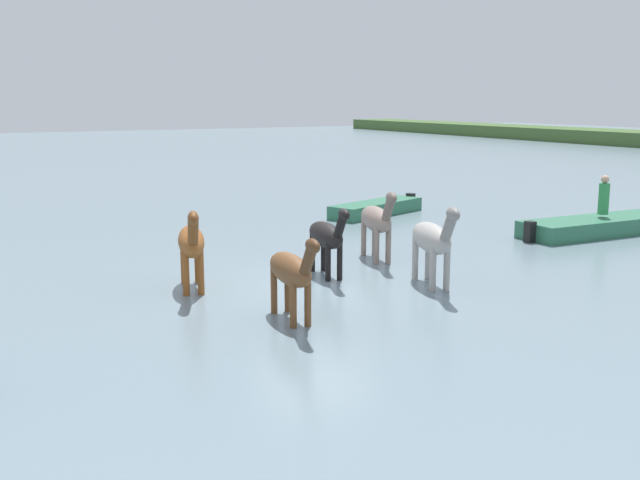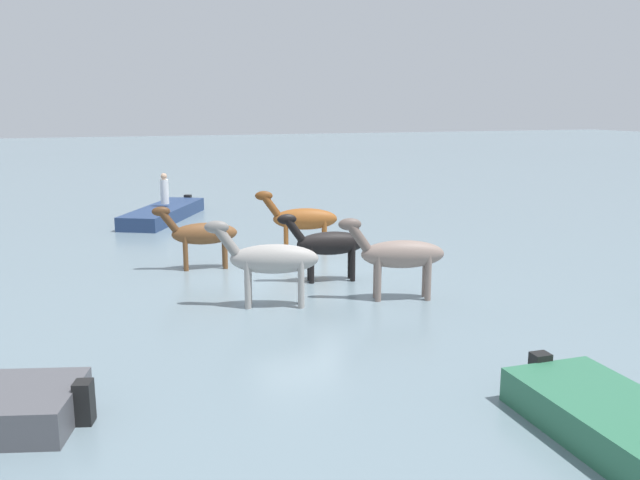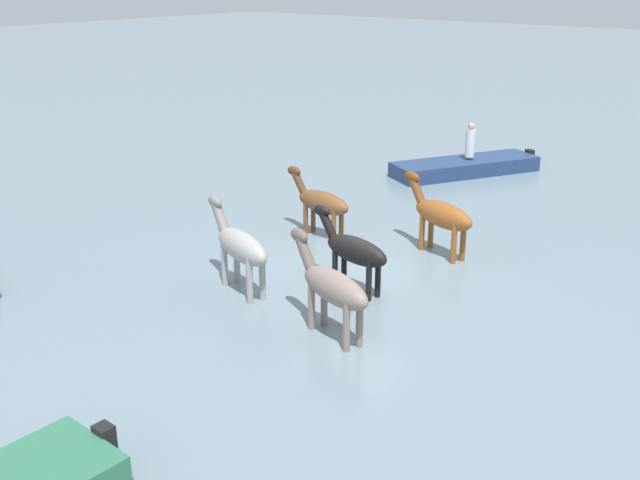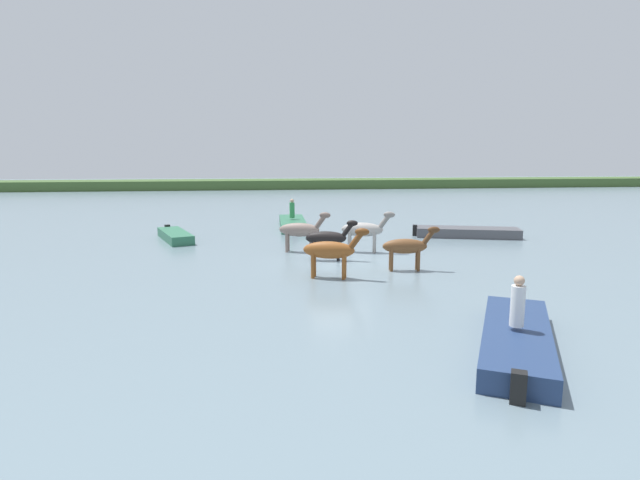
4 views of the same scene
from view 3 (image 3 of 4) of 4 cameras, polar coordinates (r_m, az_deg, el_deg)
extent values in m
plane|color=slate|center=(17.35, 2.46, -2.86)|extent=(162.25, 162.25, 0.00)
ellipsoid|color=brown|center=(19.59, 0.25, 2.90)|extent=(1.80, 0.70, 0.59)
cylinder|color=brown|center=(20.00, -1.11, 1.80)|extent=(0.13, 0.13, 0.97)
cylinder|color=brown|center=(20.18, -0.53, 1.98)|extent=(0.13, 0.13, 0.97)
cylinder|color=brown|center=(19.29, 1.06, 1.11)|extent=(0.13, 0.13, 0.97)
cylinder|color=brown|center=(19.49, 1.64, 1.30)|extent=(0.13, 0.13, 0.97)
cylinder|color=#50311A|center=(20.12, -1.63, 4.49)|extent=(0.56, 0.26, 0.65)
ellipsoid|color=#50311A|center=(20.18, -2.01, 5.31)|extent=(0.50, 0.25, 0.26)
ellipsoid|color=brown|center=(18.56, 9.44, 1.90)|extent=(1.98, 1.08, 0.64)
cylinder|color=brown|center=(19.02, 7.83, 0.76)|extent=(0.14, 0.14, 1.05)
cylinder|color=brown|center=(19.22, 8.52, 0.94)|extent=(0.14, 0.14, 1.05)
cylinder|color=brown|center=(18.25, 10.23, -0.22)|extent=(0.14, 0.14, 1.05)
cylinder|color=brown|center=(18.45, 10.92, -0.03)|extent=(0.14, 0.14, 1.05)
cylinder|color=brown|center=(19.14, 7.43, 3.87)|extent=(0.62, 0.38, 0.70)
ellipsoid|color=brown|center=(19.21, 7.07, 4.83)|extent=(0.56, 0.36, 0.28)
ellipsoid|color=#9E9993|center=(16.24, -6.00, -0.52)|extent=(2.02, 1.12, 0.65)
cylinder|color=#9E9993|center=(16.85, -7.35, -1.75)|extent=(0.14, 0.14, 1.07)
cylinder|color=#9E9993|center=(16.99, -6.40, -1.54)|extent=(0.14, 0.14, 1.07)
cylinder|color=#9E9993|center=(15.90, -5.43, -3.06)|extent=(0.14, 0.14, 1.07)
cylinder|color=#9E9993|center=(16.04, -4.45, -2.81)|extent=(0.14, 0.14, 1.07)
cylinder|color=slate|center=(16.97, -7.70, 1.83)|extent=(0.63, 0.39, 0.71)
ellipsoid|color=slate|center=(17.06, -8.06, 2.94)|extent=(0.57, 0.37, 0.29)
ellipsoid|color=black|center=(16.24, 2.82, -0.82)|extent=(1.81, 0.77, 0.59)
cylinder|color=black|center=(16.68, 1.16, -2.02)|extent=(0.13, 0.13, 0.97)
cylinder|color=black|center=(16.86, 1.86, -1.77)|extent=(0.13, 0.13, 0.97)
cylinder|color=black|center=(15.99, 3.77, -3.06)|extent=(0.13, 0.13, 0.97)
cylinder|color=black|center=(16.18, 4.47, -2.79)|extent=(0.13, 0.13, 0.97)
cylinder|color=black|center=(16.74, 0.57, 1.25)|extent=(0.56, 0.28, 0.65)
ellipsoid|color=black|center=(16.78, 0.14, 2.25)|extent=(0.51, 0.27, 0.26)
ellipsoid|color=gray|center=(14.17, 1.17, -3.67)|extent=(1.98, 1.06, 0.64)
cylinder|color=gray|center=(14.73, -0.66, -4.96)|extent=(0.14, 0.14, 1.05)
cylinder|color=gray|center=(14.89, 0.32, -4.67)|extent=(0.14, 0.14, 1.05)
cylinder|color=gray|center=(13.90, 2.05, -6.58)|extent=(0.14, 0.14, 1.05)
cylinder|color=gray|center=(14.07, 3.05, -6.25)|extent=(0.14, 0.14, 1.05)
cylinder|color=#63544C|center=(14.77, -1.15, -0.91)|extent=(0.62, 0.37, 0.70)
ellipsoid|color=#63544C|center=(14.83, -1.60, 0.36)|extent=(0.56, 0.35, 0.28)
cube|color=navy|center=(26.58, 11.05, 5.39)|extent=(3.79, 5.38, 0.66)
cube|color=black|center=(28.17, 15.74, 5.99)|extent=(0.36, 0.34, 0.71)
cube|color=black|center=(11.58, -16.13, -15.01)|extent=(0.29, 0.25, 0.71)
cylinder|color=silver|center=(26.41, 11.44, 7.29)|extent=(0.32, 0.32, 0.95)
sphere|color=tan|center=(26.29, 11.53, 8.56)|extent=(0.24, 0.24, 0.24)
camera|label=1|loc=(31.85, -10.59, 15.04)|focal=42.52mm
camera|label=2|loc=(14.96, -60.70, 0.54)|focal=36.87mm
camera|label=4|loc=(33.86, 29.62, 13.73)|focal=28.08mm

